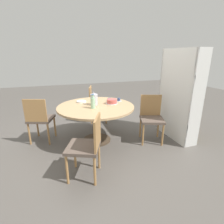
{
  "coord_description": "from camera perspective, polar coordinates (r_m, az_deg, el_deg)",
  "views": [
    {
      "loc": [
        3.04,
        -0.71,
        1.62
      ],
      "look_at": [
        0.0,
        0.32,
        0.56
      ],
      "focal_mm": 28.0,
      "sensor_mm": 36.0,
      "label": 1
    }
  ],
  "objects": [
    {
      "name": "ground_plane",
      "position": [
        3.52,
        -4.96,
        -9.17
      ],
      "size": [
        14.0,
        14.0,
        0.0
      ],
      "primitive_type": "plane",
      "color": "#56514C"
    },
    {
      "name": "dining_table",
      "position": [
        3.29,
        -5.23,
        -0.14
      ],
      "size": [
        1.42,
        1.42,
        0.71
      ],
      "color": "#473828",
      "rests_on": "ground_plane"
    },
    {
      "name": "chair_a",
      "position": [
        3.43,
        12.73,
        -1.5
      ],
      "size": [
        0.54,
        0.54,
        0.88
      ],
      "rotation": [
        0.0,
        0.0,
        1.23
      ],
      "color": "#A87A47",
      "rests_on": "ground_plane"
    },
    {
      "name": "chair_b",
      "position": [
        4.33,
        -5.15,
        3.04
      ],
      "size": [
        0.53,
        0.53,
        0.88
      ],
      "rotation": [
        0.0,
        0.0,
        2.84
      ],
      "color": "#A87A47",
      "rests_on": "ground_plane"
    },
    {
      "name": "chair_c",
      "position": [
        3.54,
        -22.55,
        -1.88
      ],
      "size": [
        0.54,
        0.54,
        0.88
      ],
      "rotation": [
        0.0,
        0.0,
        4.37
      ],
      "color": "#A87A47",
      "rests_on": "ground_plane"
    },
    {
      "name": "chair_d",
      "position": [
        2.37,
        -7.99,
        -10.57
      ],
      "size": [
        0.55,
        0.55,
        0.88
      ],
      "rotation": [
        0.0,
        0.0,
        5.88
      ],
      "color": "#A87A47",
      "rests_on": "ground_plane"
    },
    {
      "name": "bookshelf",
      "position": [
        3.63,
        20.72,
        4.39
      ],
      "size": [
        0.94,
        0.28,
        1.73
      ],
      "rotation": [
        0.0,
        0.0,
        3.14
      ],
      "color": "silver",
      "rests_on": "ground_plane"
    },
    {
      "name": "coffee_pot",
      "position": [
        3.29,
        -5.89,
        4.21
      ],
      "size": [
        0.14,
        0.14,
        0.25
      ],
      "color": "silver",
      "rests_on": "dining_table"
    },
    {
      "name": "water_bottle",
      "position": [
        3.08,
        -6.26,
        3.05
      ],
      "size": [
        0.08,
        0.08,
        0.25
      ],
      "color": "#99C6A3",
      "rests_on": "dining_table"
    },
    {
      "name": "cake_main",
      "position": [
        3.37,
        -0.06,
        3.42
      ],
      "size": [
        0.22,
        0.22,
        0.09
      ],
      "color": "silver",
      "rests_on": "dining_table"
    },
    {
      "name": "cup_a",
      "position": [
        3.55,
        -0.92,
        3.93
      ],
      "size": [
        0.12,
        0.12,
        0.07
      ],
      "color": "silver",
      "rests_on": "dining_table"
    },
    {
      "name": "cup_b",
      "position": [
        3.56,
        2.22,
        3.96
      ],
      "size": [
        0.12,
        0.12,
        0.07
      ],
      "color": "silver",
      "rests_on": "dining_table"
    },
    {
      "name": "plate_stack",
      "position": [
        3.53,
        -9.96,
        3.39
      ],
      "size": [
        0.19,
        0.19,
        0.03
      ],
      "color": "white",
      "rests_on": "dining_table"
    }
  ]
}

